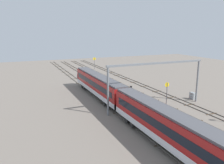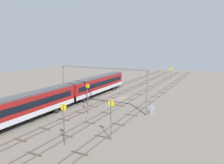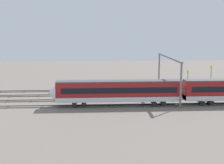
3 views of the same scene
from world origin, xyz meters
The scene contains 13 objects.
ground_plane centered at (0.00, 0.00, 0.00)m, with size 145.35×145.35×0.00m, color slate.
track_near_foreground centered at (0.00, -7.33, 0.07)m, with size 129.35×2.40×0.16m.
track_second_near centered at (0.00, -2.44, 0.07)m, with size 129.35×2.40×0.16m.
track_middle centered at (0.00, 2.44, 0.07)m, with size 129.35×2.40×0.16m.
track_with_train centered at (0.00, 7.33, 0.07)m, with size 129.35×2.40×0.16m.
train centered at (-22.87, 7.33, 2.66)m, with size 75.20×3.24×4.80m.
overhead_gantry centered at (-10.08, -0.18, 6.70)m, with size 0.40×20.36×8.78m.
speed_sign_near_foreground centered at (37.11, -4.29, 3.11)m, with size 0.14×1.08×4.58m.
speed_sign_mid_trackside centered at (-14.16, 0.54, 3.68)m, with size 0.14×0.82×5.91m.
speed_sign_far_trackside centered at (-22.94, -9.00, 3.72)m, with size 0.14×0.93×5.78m.
speed_sign_distant_end centered at (-27.01, -4.13, 3.69)m, with size 0.14×0.97×5.66m.
signal_light_trackside_approach centered at (-8.41, 4.38, 2.88)m, with size 0.31×0.32×4.39m.
relay_cabinet centered at (-8.53, -10.59, 0.75)m, with size 1.33×0.70×1.51m.
Camera 2 is at (-48.75, -22.32, 13.16)m, focal length 35.26 mm.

